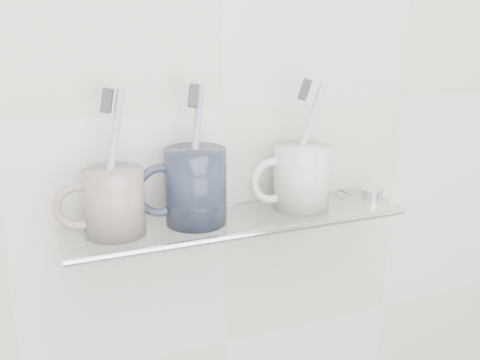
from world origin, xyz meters
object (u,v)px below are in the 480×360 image
shelf_glass (238,220)px  mug_left (115,202)px  mug_right (302,177)px  mug_center (196,186)px

shelf_glass → mug_left: bearing=178.4°
mug_left → mug_right: (0.28, 0.00, 0.00)m
shelf_glass → mug_left: mug_left is taller
mug_center → mug_right: size_ratio=1.11×
mug_center → mug_right: (0.17, 0.00, -0.01)m
mug_center → mug_right: 0.17m
mug_center → mug_right: mug_center is taller
mug_left → mug_center: 0.11m
shelf_glass → mug_center: (-0.06, 0.00, 0.06)m
mug_left → mug_right: mug_right is taller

